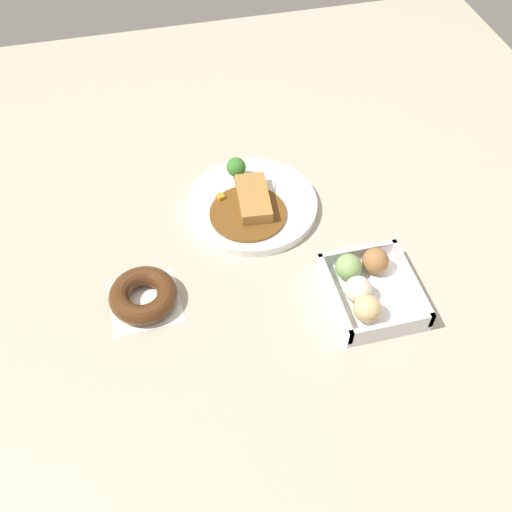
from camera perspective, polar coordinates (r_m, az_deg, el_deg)
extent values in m
plane|color=#B2A893|center=(1.07, -0.22, 1.66)|extent=(1.60, 1.60, 0.00)
cylinder|color=white|center=(1.12, -0.36, 5.08)|extent=(0.25, 0.25, 0.02)
cylinder|color=brown|center=(1.09, -0.63, 4.27)|extent=(0.15, 0.15, 0.01)
cube|color=#A87538|center=(1.10, -0.25, 5.73)|extent=(0.12, 0.07, 0.02)
cylinder|color=white|center=(1.15, 0.31, 6.98)|extent=(0.06, 0.06, 0.00)
ellipsoid|color=yellow|center=(1.14, 0.31, 7.36)|extent=(0.03, 0.03, 0.02)
cylinder|color=#8CB766|center=(1.16, -2.08, 7.92)|extent=(0.01, 0.01, 0.02)
sphere|color=#387A2D|center=(1.14, -2.11, 8.75)|extent=(0.04, 0.04, 0.04)
cube|color=orange|center=(1.12, -3.50, 5.77)|extent=(0.02, 0.02, 0.01)
cube|color=orange|center=(1.12, -3.57, 5.78)|extent=(0.02, 0.02, 0.01)
cube|color=white|center=(1.01, 11.31, -3.94)|extent=(0.17, 0.15, 0.01)
cube|color=white|center=(1.03, 9.93, 0.23)|extent=(0.01, 0.15, 0.03)
cube|color=white|center=(0.95, 13.21, -6.98)|extent=(0.01, 0.15, 0.03)
cube|color=white|center=(0.97, 7.74, -4.04)|extent=(0.17, 0.01, 0.03)
cube|color=white|center=(1.01, 15.08, -2.45)|extent=(0.17, 0.01, 0.03)
sphere|color=#84A860|center=(1.00, 9.12, -1.07)|extent=(0.05, 0.05, 0.05)
sphere|color=#EFE5C6|center=(0.97, 10.07, -3.28)|extent=(0.05, 0.05, 0.05)
sphere|color=#DBB77A|center=(0.95, 10.96, -5.15)|extent=(0.05, 0.05, 0.05)
sphere|color=#9E6B3D|center=(1.02, 11.72, -0.47)|extent=(0.05, 0.05, 0.05)
cube|color=white|center=(1.00, -10.93, -4.43)|extent=(0.12, 0.12, 0.00)
torus|color=#4C2B14|center=(0.99, -11.08, -3.81)|extent=(0.12, 0.12, 0.03)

